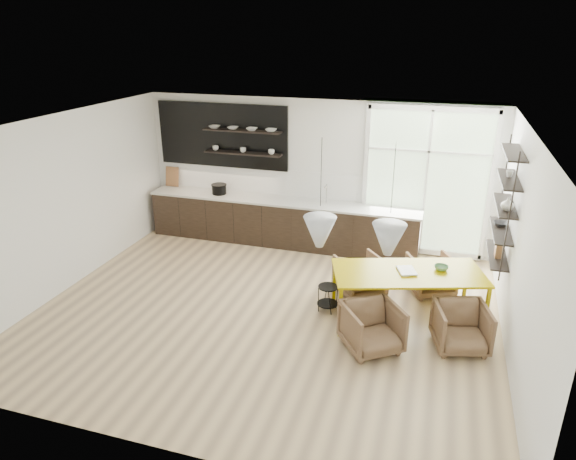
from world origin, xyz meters
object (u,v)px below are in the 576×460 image
at_px(dining_table, 408,275).
at_px(armchair_front_left, 372,327).
at_px(armchair_back_left, 360,276).
at_px(armchair_front_right, 461,327).
at_px(armchair_back_right, 431,275).
at_px(wire_stool, 328,295).

bearing_deg(dining_table, armchair_front_left, -130.06).
distance_m(armchair_back_left, armchair_front_left, 1.58).
relative_size(armchair_front_left, armchair_front_right, 1.04).
distance_m(armchair_back_left, armchair_back_right, 1.19).
bearing_deg(armchair_back_right, armchair_front_left, 43.82).
height_order(dining_table, armchair_back_left, dining_table).
relative_size(dining_table, wire_stool, 5.67).
bearing_deg(dining_table, wire_stool, 166.69).
distance_m(dining_table, wire_stool, 1.28).
xyz_separation_m(armchair_back_right, armchair_front_left, (-0.70, -1.93, 0.02)).
relative_size(armchair_back_left, armchair_front_left, 0.97).
xyz_separation_m(armchair_back_left, wire_stool, (-0.38, -0.69, -0.06)).
bearing_deg(dining_table, armchair_front_right, -52.32).
distance_m(dining_table, armchair_back_left, 1.09).
bearing_deg(armchair_front_left, dining_table, 31.97).
distance_m(dining_table, armchair_back_right, 1.14).
distance_m(armchair_front_right, wire_stool, 2.03).
bearing_deg(armchair_front_left, armchair_front_right, -17.73).
xyz_separation_m(armchair_front_left, armchair_front_right, (1.17, 0.38, -0.01)).
bearing_deg(wire_stool, dining_table, 4.39).
height_order(dining_table, armchair_front_right, dining_table).
bearing_deg(armchair_back_right, armchair_front_right, 80.61).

